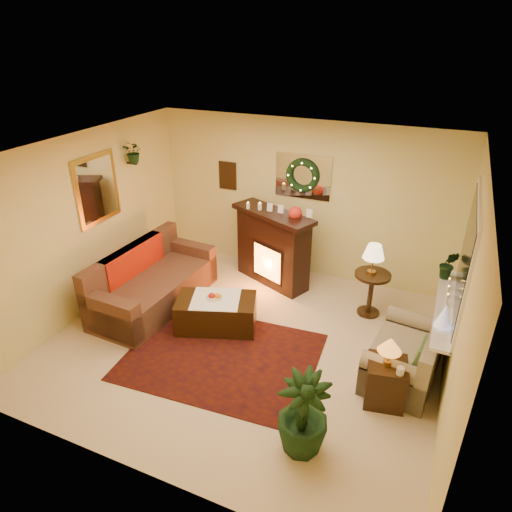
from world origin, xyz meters
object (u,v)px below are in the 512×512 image
at_px(end_table_square, 385,382).
at_px(coffee_table, 216,314).
at_px(fireplace, 273,251).
at_px(loveseat, 406,345).
at_px(side_table_round, 370,294).
at_px(sofa, 154,280).

distance_m(end_table_square, coffee_table, 2.47).
relative_size(fireplace, coffee_table, 1.17).
bearing_deg(loveseat, fireplace, 153.93).
bearing_deg(end_table_square, coffee_table, 168.30).
bearing_deg(side_table_round, fireplace, 168.94).
bearing_deg(loveseat, sofa, -175.04).
xyz_separation_m(sofa, loveseat, (3.70, -0.10, -0.01)).
relative_size(loveseat, coffee_table, 1.18).
xyz_separation_m(loveseat, side_table_round, (-0.64, 1.15, -0.09)).
bearing_deg(end_table_square, fireplace, 136.89).
bearing_deg(sofa, side_table_round, 22.01).
height_order(sofa, loveseat, sofa).
height_order(end_table_square, coffee_table, end_table_square).
bearing_deg(fireplace, loveseat, -9.18).
bearing_deg(fireplace, side_table_round, 12.32).
relative_size(sofa, side_table_round, 3.13).
bearing_deg(coffee_table, loveseat, -18.31).
distance_m(loveseat, side_table_round, 1.32).
xyz_separation_m(loveseat, coffee_table, (-2.56, -0.06, -0.21)).
xyz_separation_m(sofa, coffee_table, (1.14, -0.16, -0.22)).
bearing_deg(sofa, coffee_table, -5.02).
relative_size(fireplace, side_table_round, 1.90).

